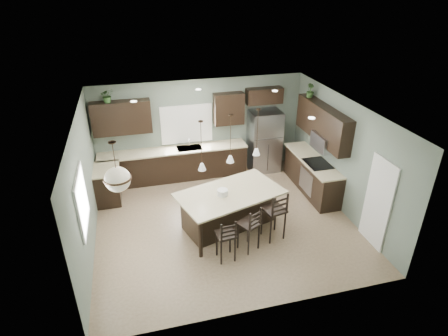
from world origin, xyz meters
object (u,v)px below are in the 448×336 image
refrigerator (264,141)px  bar_stool_left (226,239)px  bar_stool_right (274,215)px  kitchen_island (230,210)px  plant_back_left (107,95)px  serving_dish (223,192)px  bar_stool_center (249,228)px

refrigerator → bar_stool_left: (-2.15, -3.67, -0.41)m
bar_stool_right → kitchen_island: bearing=130.1°
bar_stool_right → plant_back_left: (-3.35, 3.39, 1.98)m
bar_stool_left → bar_stool_right: bearing=15.6°
serving_dish → kitchen_island: bearing=17.1°
serving_dish → bar_stool_center: bar_stool_center is taller
bar_stool_center → plant_back_left: plant_back_left is taller
bar_stool_right → serving_dish: bearing=138.0°
plant_back_left → bar_stool_right: bearing=-45.3°
kitchen_island → bar_stool_right: 1.06m
kitchen_island → plant_back_left: plant_back_left is taller
kitchen_island → bar_stool_left: (-0.38, -1.08, 0.05)m
refrigerator → serving_dish: 3.29m
kitchen_island → bar_stool_center: 0.91m
kitchen_island → bar_stool_right: (0.83, -0.64, 0.14)m
bar_stool_left → bar_stool_right: 1.30m
refrigerator → kitchen_island: (-1.76, -2.59, -0.46)m
kitchen_island → serving_dish: 0.57m
serving_dish → bar_stool_right: (1.03, -0.58, -0.39)m
kitchen_island → bar_stool_center: bearing=-96.3°
bar_stool_left → bar_stool_right: size_ratio=0.85×
bar_stool_right → plant_back_left: size_ratio=3.28×
bar_stool_center → plant_back_left: 4.97m
bar_stool_center → bar_stool_right: (0.66, 0.25, 0.07)m
bar_stool_left → serving_dish: bearing=74.9°
refrigerator → kitchen_island: size_ratio=0.79×
bar_stool_left → plant_back_left: plant_back_left is taller
refrigerator → kitchen_island: bearing=-124.2°
kitchen_island → plant_back_left: bearing=115.3°
bar_stool_center → bar_stool_left: bearing=170.4°
serving_dish → bar_stool_left: size_ratio=0.23×
plant_back_left → kitchen_island: bearing=-47.6°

